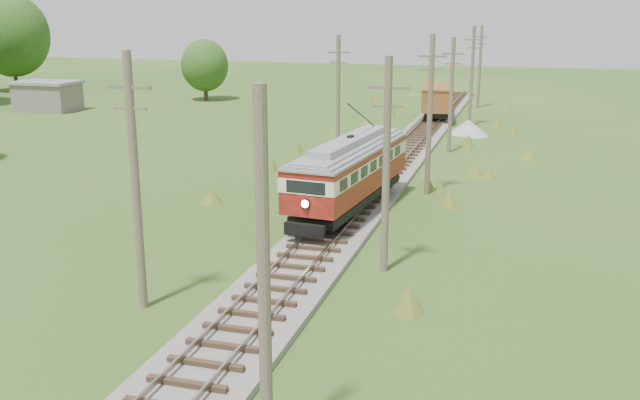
% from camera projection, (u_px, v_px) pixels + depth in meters
% --- Properties ---
extents(railbed_main, '(3.60, 96.00, 0.57)m').
position_uv_depth(railbed_main, '(382.00, 176.00, 44.62)').
color(railbed_main, '#605B54').
rests_on(railbed_main, ground).
extents(streetcar, '(3.87, 11.73, 5.31)m').
position_uv_depth(streetcar, '(350.00, 168.00, 36.12)').
color(streetcar, black).
rests_on(streetcar, ground).
extents(gondola, '(3.68, 8.54, 2.75)m').
position_uv_depth(gondola, '(436.00, 99.00, 68.00)').
color(gondola, black).
rests_on(gondola, ground).
extents(gravel_pile, '(3.43, 3.64, 1.25)m').
position_uv_depth(gravel_pile, '(469.00, 128.00, 60.54)').
color(gravel_pile, gray).
rests_on(gravel_pile, ground).
extents(utility_pole_r_1, '(0.30, 0.30, 8.80)m').
position_uv_depth(utility_pole_r_1, '(264.00, 283.00, 15.80)').
color(utility_pole_r_1, brown).
rests_on(utility_pole_r_1, ground).
extents(utility_pole_r_2, '(1.60, 0.30, 8.60)m').
position_uv_depth(utility_pole_r_2, '(386.00, 164.00, 27.80)').
color(utility_pole_r_2, brown).
rests_on(utility_pole_r_2, ground).
extents(utility_pole_r_3, '(1.60, 0.30, 9.00)m').
position_uv_depth(utility_pole_r_3, '(430.00, 114.00, 39.83)').
color(utility_pole_r_3, brown).
rests_on(utility_pole_r_3, ground).
extents(utility_pole_r_4, '(1.60, 0.30, 8.40)m').
position_uv_depth(utility_pole_r_4, '(451.00, 94.00, 52.01)').
color(utility_pole_r_4, brown).
rests_on(utility_pole_r_4, ground).
extents(utility_pole_r_5, '(1.60, 0.30, 8.90)m').
position_uv_depth(utility_pole_r_5, '(472.00, 75.00, 63.90)').
color(utility_pole_r_5, brown).
rests_on(utility_pole_r_5, ground).
extents(utility_pole_r_6, '(1.60, 0.30, 8.70)m').
position_uv_depth(utility_pole_r_6, '(480.00, 66.00, 76.03)').
color(utility_pole_r_6, brown).
rests_on(utility_pole_r_6, ground).
extents(utility_pole_l_a, '(1.60, 0.30, 9.00)m').
position_uv_depth(utility_pole_l_a, '(135.00, 181.00, 24.22)').
color(utility_pole_l_a, brown).
rests_on(utility_pole_l_a, ground).
extents(utility_pole_l_b, '(1.60, 0.30, 8.60)m').
position_uv_depth(utility_pole_l_b, '(338.00, 95.00, 50.31)').
color(utility_pole_l_b, brown).
rests_on(utility_pole_l_b, ground).
extents(tree_left_5, '(9.66, 9.66, 12.44)m').
position_uv_depth(tree_left_5, '(11.00, 35.00, 91.40)').
color(tree_left_5, '#38281C').
rests_on(tree_left_5, ground).
extents(tree_mid_a, '(5.46, 5.46, 7.03)m').
position_uv_depth(tree_mid_a, '(205.00, 65.00, 82.75)').
color(tree_mid_a, '#38281C').
rests_on(tree_mid_a, ground).
extents(shed, '(6.40, 4.40, 3.10)m').
position_uv_depth(shed, '(48.00, 96.00, 74.58)').
color(shed, slate).
rests_on(shed, ground).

